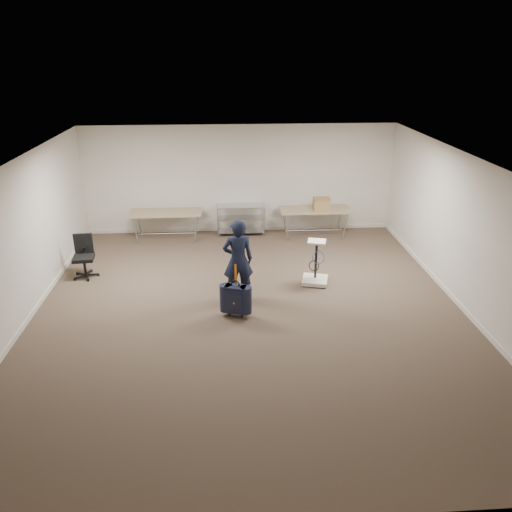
{
  "coord_description": "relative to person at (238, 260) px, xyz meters",
  "views": [
    {
      "loc": [
        -0.42,
        -8.2,
        4.57
      ],
      "look_at": [
        0.14,
        0.3,
        0.99
      ],
      "focal_mm": 35.0,
      "sensor_mm": 36.0,
      "label": 1
    }
  ],
  "objects": [
    {
      "name": "person",
      "position": [
        0.0,
        0.0,
        0.0
      ],
      "size": [
        0.63,
        0.45,
        1.62
      ],
      "primitive_type": "imported",
      "rotation": [
        0.0,
        0.0,
        3.26
      ],
      "color": "black",
      "rests_on": "ground"
    },
    {
      "name": "suitcase",
      "position": [
        -0.07,
        -0.73,
        -0.46
      ],
      "size": [
        0.43,
        0.32,
        1.04
      ],
      "color": "#151E30",
      "rests_on": "ground"
    },
    {
      "name": "room_shell",
      "position": [
        0.19,
        0.82,
        -0.76
      ],
      "size": [
        8.0,
        9.0,
        9.0
      ],
      "color": "silver",
      "rests_on": "ground"
    },
    {
      "name": "office_chair",
      "position": [
        -3.25,
        1.23,
        -0.53
      ],
      "size": [
        0.55,
        0.55,
        0.91
      ],
      "color": "black",
      "rests_on": "ground"
    },
    {
      "name": "folding_table_right",
      "position": [
        2.09,
        3.39,
        -0.13
      ],
      "size": [
        1.8,
        0.75,
        0.73
      ],
      "color": "#94805B",
      "rests_on": "ground"
    },
    {
      "name": "cardboard_box",
      "position": [
        2.23,
        3.3,
        0.08
      ],
      "size": [
        0.42,
        0.32,
        0.31
      ],
      "primitive_type": "cube",
      "rotation": [
        0.0,
        0.0,
        -0.02
      ],
      "color": "#9A6447",
      "rests_on": "folding_table_right"
    },
    {
      "name": "equipment_cart",
      "position": [
        1.62,
        0.57,
        -0.56
      ],
      "size": [
        0.63,
        0.63,
        0.95
      ],
      "color": "beige",
      "rests_on": "ground"
    },
    {
      "name": "ground",
      "position": [
        0.19,
        -0.56,
        -0.81
      ],
      "size": [
        9.0,
        9.0,
        0.0
      ],
      "primitive_type": "plane",
      "color": "#433329",
      "rests_on": "ground"
    },
    {
      "name": "folding_table_left",
      "position": [
        -1.71,
        3.39,
        -0.13
      ],
      "size": [
        1.8,
        0.75,
        0.73
      ],
      "color": "#94805B",
      "rests_on": "ground"
    },
    {
      "name": "wire_shelf",
      "position": [
        0.19,
        3.64,
        -0.37
      ],
      "size": [
        1.22,
        0.47,
        0.8
      ],
      "color": "#B8BBBF",
      "rests_on": "ground"
    }
  ]
}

